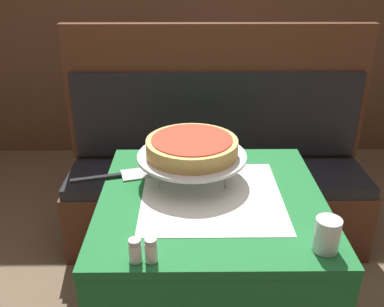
{
  "coord_description": "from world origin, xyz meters",
  "views": [
    {
      "loc": [
        -0.08,
        -1.32,
        1.55
      ],
      "look_at": [
        -0.07,
        0.09,
        0.88
      ],
      "focal_mm": 40.0,
      "sensor_mm": 36.0,
      "label": 1
    }
  ],
  "objects": [
    {
      "name": "pepper_shaker",
      "position": [
        -0.19,
        -0.36,
        0.8
      ],
      "size": [
        0.04,
        0.04,
        0.07
      ],
      "color": "silver",
      "rests_on": "dining_table_front"
    },
    {
      "name": "pizza_pan_stand",
      "position": [
        -0.07,
        0.12,
        0.85
      ],
      "size": [
        0.41,
        0.41,
        0.11
      ],
      "color": "#ADADB2",
      "rests_on": "dining_table_front"
    },
    {
      "name": "deep_dish_pizza",
      "position": [
        -0.07,
        0.12,
        0.9
      ],
      "size": [
        0.34,
        0.34,
        0.06
      ],
      "color": "tan",
      "rests_on": "pizza_pan_stand"
    },
    {
      "name": "water_glass_near",
      "position": [
        0.32,
        -0.31,
        0.81
      ],
      "size": [
        0.07,
        0.07,
        0.1
      ],
      "color": "silver",
      "rests_on": "dining_table_front"
    },
    {
      "name": "pizza_server",
      "position": [
        -0.37,
        0.14,
        0.76
      ],
      "size": [
        0.31,
        0.13,
        0.01
      ],
      "color": "#BCBCC1",
      "rests_on": "dining_table_front"
    },
    {
      "name": "booth_bench",
      "position": [
        0.08,
        0.81,
        0.35
      ],
      "size": [
        1.66,
        0.46,
        1.22
      ],
      "color": "#4C2819",
      "rests_on": "ground_plane"
    },
    {
      "name": "dining_table_rear",
      "position": [
        0.24,
        1.62,
        0.64
      ],
      "size": [
        0.7,
        0.7,
        0.77
      ],
      "color": "red",
      "rests_on": "ground_plane"
    },
    {
      "name": "condiment_caddy",
      "position": [
        0.22,
        1.6,
        0.81
      ],
      "size": [
        0.12,
        0.12,
        0.16
      ],
      "color": "black",
      "rests_on": "dining_table_rear"
    },
    {
      "name": "dining_table_front",
      "position": [
        0.0,
        0.0,
        0.64
      ],
      "size": [
        0.8,
        0.8,
        0.76
      ],
      "color": "#1E6B33",
      "rests_on": "ground_plane"
    },
    {
      "name": "salt_shaker",
      "position": [
        -0.23,
        -0.36,
        0.8
      ],
      "size": [
        0.04,
        0.04,
        0.07
      ],
      "color": "silver",
      "rests_on": "dining_table_front"
    },
    {
      "name": "back_wall_panel",
      "position": [
        0.0,
        2.06,
        1.2
      ],
      "size": [
        6.0,
        0.04,
        2.4
      ],
      "primitive_type": "cube",
      "color": "brown",
      "rests_on": "ground_plane"
    }
  ]
}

